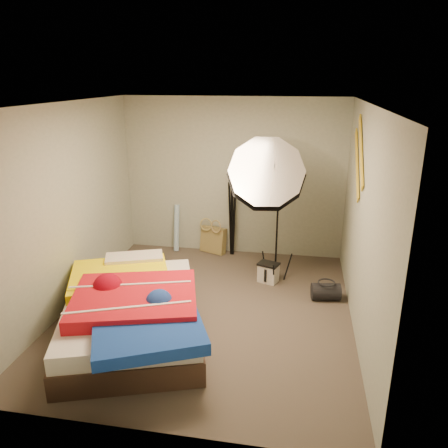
% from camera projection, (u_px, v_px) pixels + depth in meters
% --- Properties ---
extents(floor, '(4.00, 4.00, 0.00)m').
position_uv_depth(floor, '(208.00, 311.00, 5.45)').
color(floor, '#51463D').
rests_on(floor, ground).
extents(ceiling, '(4.00, 4.00, 0.00)m').
position_uv_depth(ceiling, '(205.00, 104.00, 4.65)').
color(ceiling, silver).
rests_on(ceiling, wall_back).
extents(wall_back, '(3.50, 0.00, 3.50)m').
position_uv_depth(wall_back, '(233.00, 178.00, 6.92)').
color(wall_back, '#9FA391').
rests_on(wall_back, floor).
extents(wall_front, '(3.50, 0.00, 3.50)m').
position_uv_depth(wall_front, '(149.00, 297.00, 3.19)').
color(wall_front, '#9FA391').
rests_on(wall_front, floor).
extents(wall_left, '(0.00, 4.00, 4.00)m').
position_uv_depth(wall_left, '(67.00, 208.00, 5.34)').
color(wall_left, '#9FA391').
rests_on(wall_left, floor).
extents(wall_right, '(0.00, 4.00, 4.00)m').
position_uv_depth(wall_right, '(363.00, 224.00, 4.76)').
color(wall_right, '#9FA391').
rests_on(wall_right, floor).
extents(tote_bag, '(0.47, 0.34, 0.44)m').
position_uv_depth(tote_bag, '(213.00, 240.00, 7.21)').
color(tote_bag, '#99874E').
rests_on(tote_bag, floor).
extents(wrapping_roll, '(0.09, 0.22, 0.78)m').
position_uv_depth(wrapping_roll, '(177.00, 228.00, 7.26)').
color(wrapping_roll, '#508CBA').
rests_on(wrapping_roll, floor).
extents(camera_case, '(0.31, 0.27, 0.26)m').
position_uv_depth(camera_case, '(268.00, 273.00, 6.18)').
color(camera_case, beige).
rests_on(camera_case, floor).
extents(duffel_bag, '(0.40, 0.27, 0.23)m').
position_uv_depth(duffel_bag, '(326.00, 292.00, 5.69)').
color(duffel_bag, black).
rests_on(duffel_bag, floor).
extents(wall_stripe_upper, '(0.02, 0.91, 0.78)m').
position_uv_depth(wall_stripe_upper, '(361.00, 151.00, 5.10)').
color(wall_stripe_upper, gold).
rests_on(wall_stripe_upper, wall_right).
extents(wall_stripe_lower, '(0.02, 0.91, 0.78)m').
position_uv_depth(wall_stripe_lower, '(357.00, 164.00, 5.40)').
color(wall_stripe_lower, gold).
rests_on(wall_stripe_lower, wall_right).
extents(bed, '(2.08, 2.45, 0.60)m').
position_uv_depth(bed, '(133.00, 311.00, 4.86)').
color(bed, '#412C22').
rests_on(bed, floor).
extents(photo_umbrella, '(1.23, 0.86, 2.16)m').
position_uv_depth(photo_umbrella, '(266.00, 176.00, 5.68)').
color(photo_umbrella, black).
rests_on(photo_umbrella, floor).
extents(camera_tripod, '(0.09, 0.09, 1.34)m').
position_uv_depth(camera_tripod, '(232.00, 209.00, 6.94)').
color(camera_tripod, black).
rests_on(camera_tripod, floor).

